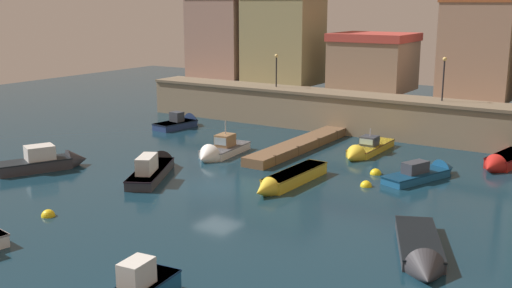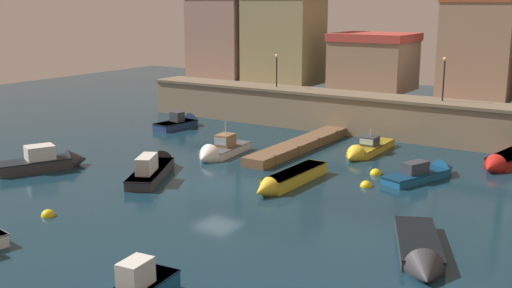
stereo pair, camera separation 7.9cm
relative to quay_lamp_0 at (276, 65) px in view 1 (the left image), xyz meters
name	(u,v)px [view 1 (the left image)]	position (x,y,z in m)	size (l,w,h in m)	color
ground_plane	(218,186)	(7.32, -19.12, -5.34)	(104.72, 104.72, 0.00)	#112D3D
quay_wall	(350,112)	(7.32, 0.00, -3.67)	(40.54, 3.63, 3.34)	gray
old_town_backdrop	(365,43)	(6.66, 4.21, 1.94)	(39.57, 6.07, 9.21)	#A07B6D
pier_dock	(299,145)	(6.88, -8.15, -5.01)	(1.79, 12.97, 0.70)	brown
quay_lamp_0	(276,65)	(0.00, 0.00, 0.00)	(0.32, 0.32, 2.96)	black
quay_lamp_1	(444,72)	(15.07, 0.00, 0.26)	(0.32, 0.32, 3.41)	black
moored_boat_0	(427,172)	(17.36, -10.43, -4.99)	(3.61, 6.24, 1.69)	#195689
moored_boat_1	(287,179)	(10.81, -16.73, -4.94)	(1.53, 7.23, 1.28)	gold
moored_boat_4	(154,168)	(2.33, -19.19, -4.88)	(4.81, 7.29, 2.14)	#333338
moored_boat_5	(182,123)	(-6.08, -6.10, -4.96)	(2.33, 4.98, 1.98)	navy
moored_boat_6	(506,160)	(20.97, -4.55, -4.96)	(2.81, 7.32, 3.22)	red
moored_boat_8	(218,151)	(3.04, -13.14, -4.94)	(2.33, 5.73, 3.01)	white
moored_boat_9	(421,254)	(21.17, -23.19, -5.05)	(4.29, 6.96, 1.67)	#333338
moored_boat_10	(365,150)	(11.66, -6.87, -4.99)	(1.65, 6.80, 2.29)	gold
moored_boat_12	(47,161)	(-4.53, -22.05, -4.80)	(3.98, 6.00, 2.09)	#333338
mooring_buoy_0	(366,186)	(14.88, -14.25, -5.34)	(0.71, 0.71, 0.71)	yellow
mooring_buoy_1	(48,216)	(3.04, -28.18, -5.34)	(0.72, 0.72, 0.72)	yellow
mooring_buoy_2	(376,174)	(14.33, -11.38, -5.34)	(0.73, 0.73, 0.73)	yellow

